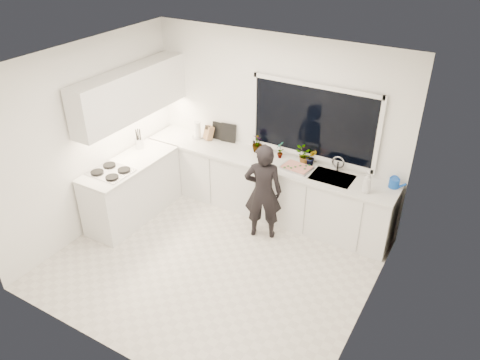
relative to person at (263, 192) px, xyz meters
The scene contains 25 objects.
floor 1.19m from the person, 106.42° to the right, with size 4.00×3.50×0.02m, color beige.
wall_back 1.09m from the person, 107.14° to the left, with size 4.00×0.02×2.70m, color white.
wall_left 2.52m from the person, 158.42° to the right, with size 0.02×3.50×2.70m, color white.
wall_right 2.06m from the person, 27.28° to the right, with size 0.02×3.50×2.70m, color white.
ceiling 2.19m from the person, 106.42° to the right, with size 4.00×3.50×0.02m, color white.
window 1.21m from the person, 67.91° to the left, with size 1.80×0.02×1.00m, color black.
base_cabinets_back 0.68m from the person, 115.74° to the left, with size 3.92×0.58×0.88m, color white.
base_cabinets_left 2.03m from the person, 164.13° to the right, with size 0.58×1.60×0.88m, color white.
countertop_back 0.63m from the person, 116.15° to the left, with size 3.94×0.62×0.04m, color silver.
countertop_left 2.02m from the person, 164.13° to the right, with size 0.62×1.60×0.04m, color silver.
upper_cabinets 2.35m from the person, behind, with size 0.34×2.10×0.70m, color white.
sink 0.97m from the person, 35.02° to the left, with size 0.58×0.42×0.14m, color silver.
faucet 1.13m from the person, 43.70° to the left, with size 0.03×0.03×0.22m, color silver.
stovetop 2.16m from the person, 155.28° to the right, with size 0.56×0.48×0.03m, color black.
person is the anchor object (origin of this frame).
pizza_tray 0.62m from the person, 63.48° to the left, with size 0.42×0.31×0.03m, color silver.
pizza 0.62m from the person, 63.48° to the left, with size 0.38×0.27×0.01m, color red.
watering_can 1.76m from the person, 24.13° to the left, with size 0.14×0.14×0.13m, color #134AB5.
paper_towel_roll 1.71m from the person, 157.21° to the left, with size 0.11×0.11×0.26m, color white.
knife_block 1.55m from the person, 153.01° to the left, with size 0.13×0.10×0.22m, color brown.
utensil_crock 2.13m from the person, behind, with size 0.13×0.13×0.16m, color silver.
picture_frame_large 1.50m from the person, 147.42° to the left, with size 0.22×0.02×0.28m, color black.
picture_frame_small 1.35m from the person, 142.91° to the left, with size 0.25×0.02×0.30m, color black.
herb_plants 0.78m from the person, 85.50° to the left, with size 1.06×0.29×0.28m.
soap_bottles 1.40m from the person, 17.06° to the left, with size 0.15×0.15×0.30m.
Camera 1 is at (2.77, -4.02, 4.17)m, focal length 35.00 mm.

